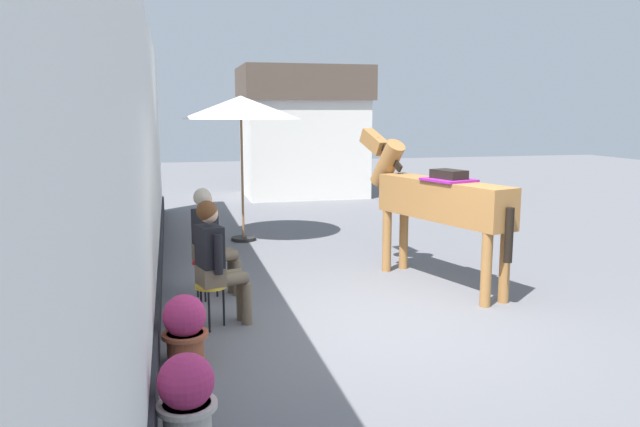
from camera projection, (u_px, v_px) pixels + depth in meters
ground_plane at (318, 260)px, 9.68m from camera, size 40.00×40.00×0.00m
pub_facade_wall at (140, 176)px, 7.40m from camera, size 0.34×14.00×3.40m
distant_cottage at (303, 130)px, 16.96m from camera, size 3.40×2.60×3.50m
seated_visitor_near at (216, 257)px, 6.57m from camera, size 0.61×0.48×1.39m
seated_visitor_far at (210, 237)px, 7.62m from camera, size 0.61×0.49×1.39m
saddled_horse_center at (436, 199)px, 8.21m from camera, size 1.17×2.90×2.06m
flower_planter_near at (186, 396)px, 4.33m from camera, size 0.43×0.43×0.64m
flower_planter_middle at (185, 327)px, 5.72m from camera, size 0.43×0.43×0.64m
cafe_parasol at (241, 108)px, 10.80m from camera, size 2.10×2.10×2.58m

